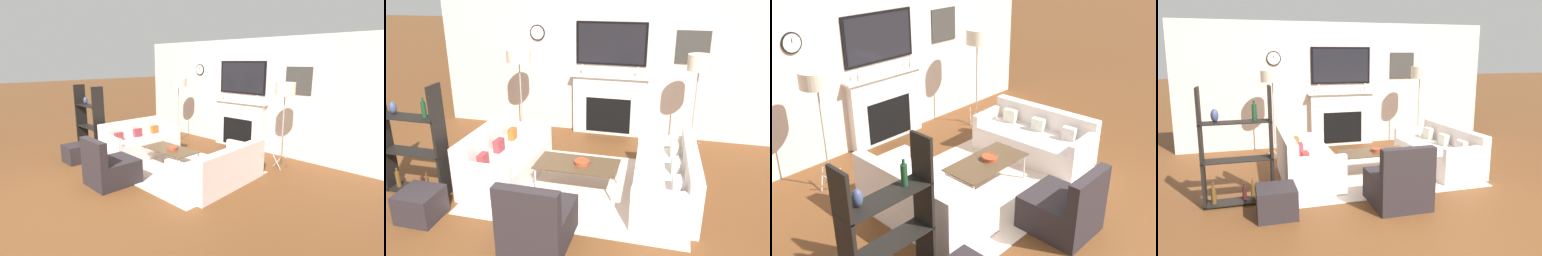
{
  "view_description": "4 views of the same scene",
  "coord_description": "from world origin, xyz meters",
  "views": [
    {
      "loc": [
        4.44,
        -1.65,
        2.17
      ],
      "look_at": [
        0.05,
        2.72,
        0.78
      ],
      "focal_mm": 28.0,
      "sensor_mm": 36.0,
      "label": 1
    },
    {
      "loc": [
        1.15,
        -2.47,
        2.8
      ],
      "look_at": [
        -0.2,
        2.82,
        0.71
      ],
      "focal_mm": 35.0,
      "sensor_mm": 36.0,
      "label": 2
    },
    {
      "loc": [
        -4.3,
        -1.3,
        3.36
      ],
      "look_at": [
        -0.18,
        2.51,
        0.86
      ],
      "focal_mm": 42.0,
      "sensor_mm": 36.0,
      "label": 3
    },
    {
      "loc": [
        -2.18,
        -3.54,
        2.03
      ],
      "look_at": [
        -0.33,
        2.72,
        0.73
      ],
      "focal_mm": 35.0,
      "sensor_mm": 36.0,
      "label": 4
    }
  ],
  "objects": [
    {
      "name": "couch_left",
      "position": [
        -1.22,
        2.26,
        0.28
      ],
      "size": [
        0.86,
        1.71,
        0.8
      ],
      "color": "silver",
      "rests_on": "ground_plane"
    },
    {
      "name": "couch_right",
      "position": [
        1.22,
        2.26,
        0.27
      ],
      "size": [
        0.91,
        1.86,
        0.73
      ],
      "color": "silver",
      "rests_on": "ground_plane"
    },
    {
      "name": "armchair",
      "position": [
        -0.19,
        0.88,
        0.28
      ],
      "size": [
        0.73,
        0.82,
        0.87
      ],
      "color": "#282124",
      "rests_on": "ground_plane"
    },
    {
      "name": "coffee_table",
      "position": [
        -0.06,
        2.2,
        0.38
      ],
      "size": [
        1.18,
        0.59,
        0.4
      ],
      "color": "#4C3823",
      "rests_on": "ground_plane"
    },
    {
      "name": "floor_lamp_left",
      "position": [
        -1.56,
        3.81,
        1.58
      ],
      "size": [
        0.45,
        0.45,
        1.72
      ],
      "color": "#9E998E",
      "rests_on": "ground_plane"
    },
    {
      "name": "floor_lamp_right",
      "position": [
        1.56,
        3.81,
        1.6
      ],
      "size": [
        0.38,
        0.38,
        1.77
      ],
      "color": "#9E998E",
      "rests_on": "ground_plane"
    },
    {
      "name": "area_rug",
      "position": [
        0.0,
        2.26,
        0.01
      ],
      "size": [
        3.05,
        2.24,
        0.01
      ],
      "color": "beige",
      "rests_on": "ground_plane"
    },
    {
      "name": "fireplace_wall",
      "position": [
        0.0,
        4.56,
        1.24
      ],
      "size": [
        7.01,
        0.28,
        2.7
      ],
      "color": "beige",
      "rests_on": "ground_plane"
    },
    {
      "name": "ottoman",
      "position": [
        -1.8,
        0.99,
        0.19
      ],
      "size": [
        0.49,
        0.49,
        0.39
      ],
      "color": "#282124",
      "rests_on": "ground_plane"
    },
    {
      "name": "decorative_bowl",
      "position": [
        0.01,
        2.2,
        0.44
      ],
      "size": [
        0.22,
        0.22,
        0.06
      ],
      "color": "#9B3E1F",
      "rests_on": "coffee_table"
    },
    {
      "name": "shelf_unit",
      "position": [
        -2.26,
        1.56,
        0.75
      ],
      "size": [
        0.94,
        0.28,
        1.61
      ],
      "color": "black",
      "rests_on": "ground_plane"
    }
  ]
}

